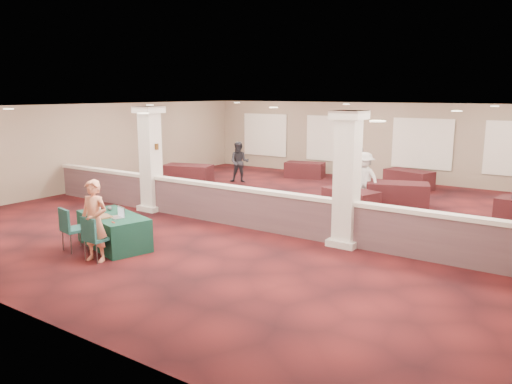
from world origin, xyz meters
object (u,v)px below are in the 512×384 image
Objects in this scene: conf_chair_main at (94,235)px; woman at (94,221)px; near_table at (114,231)px; attendee_a at (239,162)px; conf_chair_side at (71,226)px; far_table_back_left at (305,170)px; far_table_back_center at (409,179)px; far_table_front_left at (188,174)px; attendee_d at (355,172)px; far_table_back_right at (397,195)px; attendee_b at (364,178)px; far_table_front_center at (351,201)px.

woman reaches higher than conf_chair_main.
attendee_a is (-2.65, 8.69, 0.44)m from near_table.
woman is at bearing 4.46° from conf_chair_side.
near_table is 9.09m from attendee_a.
near_table is 11.23m from far_table_back_left.
woman is 1.02× the size of far_table_back_center.
far_table_front_left is (-3.60, 7.99, -0.22)m from conf_chair_side.
attendee_d is at bearing 78.02° from conf_chair_main.
conf_chair_side is at bearing 97.32° from attendee_d.
far_table_back_right is (0.65, -3.23, 0.03)m from far_table_back_center.
far_table_front_left is 8.30m from far_table_back_right.
attendee_b is at bearing 73.92° from conf_chair_main.
attendee_d reaches higher than attendee_a.
conf_chair_main is 9.02m from attendee_b.
attendee_b is at bearing -96.12° from far_table_back_center.
attendee_a is 0.86× the size of attendee_d.
far_table_back_left is at bearing 97.89° from conf_chair_main.
attendee_d is (5.23, -0.50, 0.13)m from attendee_a.
far_table_front_left is (-4.12, 7.19, 0.00)m from near_table.
woman is 8.99m from attendee_b.
far_table_back_right is 1.00× the size of attendee_d.
woman is 0.94× the size of far_table_front_left.
conf_chair_main is 0.61× the size of far_table_back_left.
attendee_b is (4.12, -3.50, 0.52)m from far_table_back_left.
near_table reaches higher than far_table_back_left.
far_table_front_center is 1.00× the size of attendee_b.
far_table_back_right is (3.65, 8.87, -0.51)m from woman.
far_table_back_right is (5.15, -3.23, 0.06)m from far_table_back_left.
attendee_d is (-1.57, 0.23, 0.57)m from far_table_back_right.
far_table_front_center is at bearing -122.77° from far_table_back_right.
attendee_d reaches higher than far_table_back_left.
woman is 7.88m from far_table_front_center.
conf_chair_side is (-1.02, 0.14, 0.02)m from conf_chair_main.
far_table_front_left is at bearing 125.19° from conf_chair_side.
attendee_d is (2.08, 9.13, 0.37)m from conf_chair_main.
far_table_back_right is 1.12× the size of attendee_b.
near_table is 1.05× the size of far_table_front_left.
conf_chair_main is at bearing -90.61° from attendee_b.
attendee_d reaches higher than woman.
far_table_back_right is 6.85m from attendee_a.
near_table is 8.97m from far_table_back_right.
attendee_b is (-1.02, -0.27, 0.47)m from far_table_back_right.
conf_chair_side reaches higher than far_table_back_left.
conf_chair_main is 10.13m from attendee_a.
far_table_back_right is at bearing 31.12° from attendee_b.
far_table_back_center is (4.50, 0.00, 0.02)m from far_table_back_left.
far_table_back_left is (-4.19, 4.71, -0.01)m from far_table_front_center.
attendee_d is at bearing -107.09° from far_table_back_center.
far_table_back_center is at bearing 62.39° from woman.
attendee_d reaches higher than far_table_back_right.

